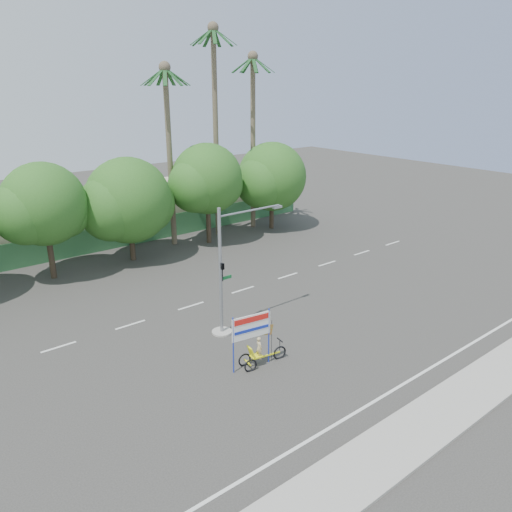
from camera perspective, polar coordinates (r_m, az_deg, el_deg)
ground at (r=26.35m, az=5.73°, el=-10.29°), size 120.00×120.00×0.00m
sidewalk_near at (r=22.52m, az=19.78°, el=-17.01°), size 50.00×2.40×0.12m
fence at (r=42.73m, az=-14.76°, el=2.39°), size 38.00×0.08×2.00m
building_right at (r=49.91m, az=-8.65°, el=6.16°), size 14.00×8.00×3.60m
tree_left at (r=36.25m, az=-23.13°, el=5.14°), size 6.66×5.60×8.07m
tree_center at (r=38.34m, az=-14.43°, el=5.89°), size 7.62×6.40×7.85m
tree_right at (r=41.48m, az=-5.66°, el=8.48°), size 6.90×5.80×8.36m
tree_far_right at (r=45.72m, az=1.79°, el=8.81°), size 7.38×6.20×7.94m
palm_tall at (r=43.20m, az=-4.68°, el=15.93°), size 3.73×3.79×17.45m
palm_mid at (r=45.64m, az=-0.35°, el=14.83°), size 3.73×3.79×15.45m
palm_short at (r=40.97m, az=-9.96°, el=13.28°), size 3.73×3.79×14.45m
traffic_signal at (r=26.55m, az=-3.50°, el=-2.98°), size 4.72×1.10×7.00m
trike_billboard at (r=24.09m, az=0.06°, el=-10.03°), size 2.94×0.92×2.91m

